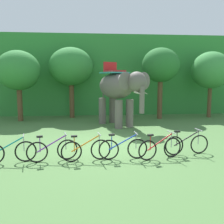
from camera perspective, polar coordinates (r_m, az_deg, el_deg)
The scene contains 13 objects.
ground_plane at distance 10.36m, azimuth -1.76°, elevation -7.90°, with size 80.00×80.00×0.00m, color #4C753D.
foliage_hedge at distance 22.03m, azimuth -3.79°, elevation 8.28°, with size 36.00×6.00×6.10m, color #338438.
tree_center_right at distance 17.47m, azimuth -20.62°, elevation 8.81°, with size 2.80×2.80×4.60m.
tree_far_right at distance 18.07m, azimuth -9.33°, elevation 10.14°, with size 3.11×3.11×4.97m.
tree_left at distance 17.64m, azimuth 11.06°, elevation 10.34°, with size 2.54×2.54×4.88m.
tree_far_left at distance 19.34m, azimuth 21.66°, elevation 8.82°, with size 2.73×2.73×4.69m.
elephant at distance 14.54m, azimuth 1.55°, elevation 5.34°, with size 3.10×4.12×3.78m.
bike_teal at distance 8.95m, azimuth -22.38°, elevation -8.41°, with size 1.68×0.55×0.92m.
bike_purple at distance 8.73m, azimuth -13.47°, elevation -8.43°, with size 1.68×0.58×0.92m.
bike_orange at distance 8.57m, azimuth -5.93°, elevation -8.57°, with size 1.69×0.52×0.92m.
bike_blue at distance 8.70m, azimuth 2.54°, elevation -8.29°, with size 1.71×0.52×0.92m.
bike_red at distance 8.89m, azimuth 10.95°, elevation -8.08°, with size 1.66×0.64×0.92m.
bike_black at distance 9.63m, azimuth 16.72°, elevation -7.05°, with size 1.71×0.52×0.92m.
Camera 1 is at (-0.62, -9.97, 2.76)m, focal length 40.02 mm.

